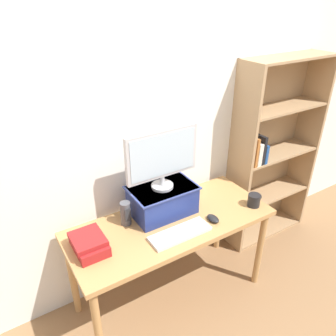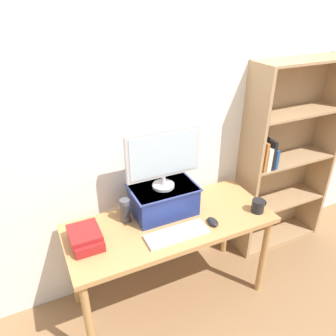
{
  "view_description": "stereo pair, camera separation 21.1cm",
  "coord_description": "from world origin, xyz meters",
  "px_view_note": "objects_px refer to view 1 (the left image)",
  "views": [
    {
      "loc": [
        -0.98,
        -1.53,
        2.13
      ],
      "look_at": [
        0.01,
        0.05,
        1.12
      ],
      "focal_mm": 35.0,
      "sensor_mm": 36.0,
      "label": 1
    },
    {
      "loc": [
        -0.79,
        -1.63,
        2.13
      ],
      "look_at": [
        0.01,
        0.05,
        1.12
      ],
      "focal_mm": 35.0,
      "sensor_mm": 36.0,
      "label": 2
    }
  ],
  "objects_px": {
    "computer_monitor": "(162,156)",
    "coffee_mug": "(254,200)",
    "bookshelf_unit": "(270,152)",
    "book_stack": "(89,243)",
    "desk": "(171,231)",
    "computer_mouse": "(213,219)",
    "desk_speaker": "(126,213)",
    "riser_box": "(162,199)",
    "keyboard": "(180,233)"
  },
  "relations": [
    {
      "from": "coffee_mug",
      "to": "desk_speaker",
      "type": "xyz_separation_m",
      "value": [
        -0.9,
        0.3,
        0.04
      ]
    },
    {
      "from": "riser_box",
      "to": "desk_speaker",
      "type": "bearing_deg",
      "value": 176.99
    },
    {
      "from": "computer_monitor",
      "to": "keyboard",
      "type": "height_order",
      "value": "computer_monitor"
    },
    {
      "from": "riser_box",
      "to": "computer_monitor",
      "type": "relative_size",
      "value": 0.89
    },
    {
      "from": "keyboard",
      "to": "coffee_mug",
      "type": "relative_size",
      "value": 3.43
    },
    {
      "from": "bookshelf_unit",
      "to": "coffee_mug",
      "type": "bearing_deg",
      "value": -145.7
    },
    {
      "from": "riser_box",
      "to": "desk_speaker",
      "type": "xyz_separation_m",
      "value": [
        -0.28,
        0.01,
        -0.03
      ]
    },
    {
      "from": "coffee_mug",
      "to": "desk_speaker",
      "type": "relative_size",
      "value": 0.71
    },
    {
      "from": "computer_monitor",
      "to": "book_stack",
      "type": "xyz_separation_m",
      "value": [
        -0.58,
        -0.09,
        -0.4
      ]
    },
    {
      "from": "keyboard",
      "to": "computer_mouse",
      "type": "height_order",
      "value": "computer_mouse"
    },
    {
      "from": "desk",
      "to": "keyboard",
      "type": "height_order",
      "value": "keyboard"
    },
    {
      "from": "computer_monitor",
      "to": "coffee_mug",
      "type": "distance_m",
      "value": 0.79
    },
    {
      "from": "bookshelf_unit",
      "to": "desk_speaker",
      "type": "xyz_separation_m",
      "value": [
        -1.48,
        -0.1,
        -0.04
      ]
    },
    {
      "from": "keyboard",
      "to": "desk_speaker",
      "type": "height_order",
      "value": "desk_speaker"
    },
    {
      "from": "riser_box",
      "to": "computer_monitor",
      "type": "bearing_deg",
      "value": -90.0
    },
    {
      "from": "bookshelf_unit",
      "to": "riser_box",
      "type": "relative_size",
      "value": 3.67
    },
    {
      "from": "riser_box",
      "to": "computer_mouse",
      "type": "relative_size",
      "value": 4.44
    },
    {
      "from": "computer_mouse",
      "to": "book_stack",
      "type": "xyz_separation_m",
      "value": [
        -0.83,
        0.18,
        0.03
      ]
    },
    {
      "from": "keyboard",
      "to": "coffee_mug",
      "type": "xyz_separation_m",
      "value": [
        0.65,
        -0.01,
        0.04
      ]
    },
    {
      "from": "bookshelf_unit",
      "to": "riser_box",
      "type": "distance_m",
      "value": 1.21
    },
    {
      "from": "keyboard",
      "to": "desk_speaker",
      "type": "xyz_separation_m",
      "value": [
        -0.25,
        0.29,
        0.07
      ]
    },
    {
      "from": "desk",
      "to": "computer_monitor",
      "type": "distance_m",
      "value": 0.55
    },
    {
      "from": "desk",
      "to": "riser_box",
      "type": "xyz_separation_m",
      "value": [
        0.01,
        0.13,
        0.2
      ]
    },
    {
      "from": "bookshelf_unit",
      "to": "coffee_mug",
      "type": "xyz_separation_m",
      "value": [
        -0.58,
        -0.4,
        -0.08
      ]
    },
    {
      "from": "computer_monitor",
      "to": "book_stack",
      "type": "distance_m",
      "value": 0.71
    },
    {
      "from": "riser_box",
      "to": "computer_monitor",
      "type": "distance_m",
      "value": 0.34
    },
    {
      "from": "book_stack",
      "to": "desk_speaker",
      "type": "xyz_separation_m",
      "value": [
        0.3,
        0.11,
        0.04
      ]
    },
    {
      "from": "computer_monitor",
      "to": "computer_mouse",
      "type": "relative_size",
      "value": 5.02
    },
    {
      "from": "desk",
      "to": "coffee_mug",
      "type": "relative_size",
      "value": 11.78
    },
    {
      "from": "riser_box",
      "to": "book_stack",
      "type": "xyz_separation_m",
      "value": [
        -0.58,
        -0.09,
        -0.06
      ]
    },
    {
      "from": "computer_mouse",
      "to": "bookshelf_unit",
      "type": "bearing_deg",
      "value": 21.85
    },
    {
      "from": "riser_box",
      "to": "coffee_mug",
      "type": "relative_size",
      "value": 3.78
    },
    {
      "from": "book_stack",
      "to": "desk_speaker",
      "type": "distance_m",
      "value": 0.32
    },
    {
      "from": "desk_speaker",
      "to": "book_stack",
      "type": "bearing_deg",
      "value": -160.14
    },
    {
      "from": "computer_mouse",
      "to": "coffee_mug",
      "type": "height_order",
      "value": "coffee_mug"
    },
    {
      "from": "computer_monitor",
      "to": "keyboard",
      "type": "relative_size",
      "value": 1.24
    },
    {
      "from": "desk",
      "to": "keyboard",
      "type": "relative_size",
      "value": 3.44
    },
    {
      "from": "keyboard",
      "to": "desk",
      "type": "bearing_deg",
      "value": 80.02
    },
    {
      "from": "bookshelf_unit",
      "to": "book_stack",
      "type": "bearing_deg",
      "value": -173.44
    },
    {
      "from": "desk",
      "to": "book_stack",
      "type": "height_order",
      "value": "book_stack"
    },
    {
      "from": "book_stack",
      "to": "bookshelf_unit",
      "type": "bearing_deg",
      "value": 6.56
    },
    {
      "from": "desk",
      "to": "book_stack",
      "type": "relative_size",
      "value": 5.4
    },
    {
      "from": "desk",
      "to": "bookshelf_unit",
      "type": "bearing_deg",
      "value": 11.07
    },
    {
      "from": "desk",
      "to": "desk_speaker",
      "type": "height_order",
      "value": "desk_speaker"
    },
    {
      "from": "desk",
      "to": "book_stack",
      "type": "bearing_deg",
      "value": 176.92
    },
    {
      "from": "computer_mouse",
      "to": "book_stack",
      "type": "bearing_deg",
      "value": 167.83
    },
    {
      "from": "computer_monitor",
      "to": "coffee_mug",
      "type": "xyz_separation_m",
      "value": [
        0.62,
        -0.29,
        -0.4
      ]
    },
    {
      "from": "riser_box",
      "to": "coffee_mug",
      "type": "distance_m",
      "value": 0.68
    },
    {
      "from": "computer_monitor",
      "to": "bookshelf_unit",
      "type": "bearing_deg",
      "value": 5.34
    },
    {
      "from": "desk",
      "to": "computer_monitor",
      "type": "bearing_deg",
      "value": 87.41
    }
  ]
}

